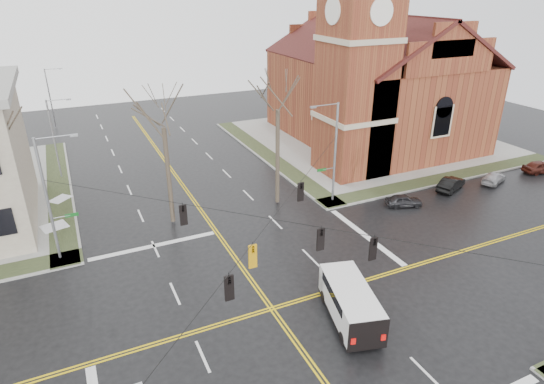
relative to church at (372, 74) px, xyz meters
name	(u,v)px	position (x,y,z in m)	size (l,w,h in m)	color
ground	(272,309)	(-24.76, -24.78, -8.43)	(120.00, 120.00, 0.00)	black
sidewalks	(272,308)	(-24.76, -24.78, -8.36)	(80.00, 80.00, 0.17)	gray
road_markings	(272,309)	(-24.76, -24.78, -8.43)	(100.00, 100.00, 0.01)	gold
church	(372,74)	(0.00, 0.00, 0.00)	(24.28, 27.48, 27.50)	maroon
signal_pole_ne	(334,150)	(-13.44, -13.28, -3.48)	(2.75, 0.22, 9.00)	gray
signal_pole_nw	(50,197)	(-36.09, -13.28, -3.48)	(2.75, 0.22, 9.00)	gray
span_wires	(272,219)	(-24.76, -24.78, -2.23)	(23.02, 23.02, 0.03)	black
traffic_signals	(277,236)	(-24.76, -25.45, -2.98)	(8.21, 8.26, 1.30)	black
streetlight_north_a	(55,136)	(-35.42, 3.22, -3.97)	(2.30, 0.20, 8.00)	gray
streetlight_north_b	(51,96)	(-35.42, 23.22, -3.97)	(2.30, 0.20, 8.00)	gray
cargo_van	(349,299)	(-20.97, -27.38, -7.14)	(3.62, 6.12, 2.19)	white
parked_car_a	(404,201)	(-8.04, -16.86, -7.88)	(1.30, 3.23, 1.10)	black
parked_car_b	(451,184)	(-1.56, -15.94, -7.79)	(1.36, 3.90, 1.29)	black
parked_car_c	(494,178)	(3.67, -16.41, -7.91)	(1.48, 3.63, 1.05)	#B7B7BA
parked_car_d	(541,167)	(10.39, -16.54, -7.78)	(1.55, 3.84, 1.31)	#501F16
tree_nw_near	(163,121)	(-27.52, -11.19, 0.27)	(4.00, 4.00, 12.03)	#3A3125
tree_ne	(278,103)	(-18.01, -11.49, 0.75)	(4.00, 4.00, 12.71)	#3A3125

